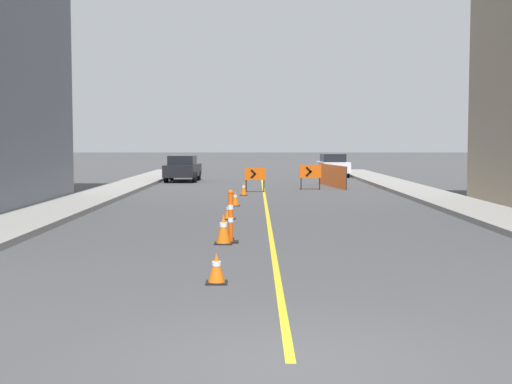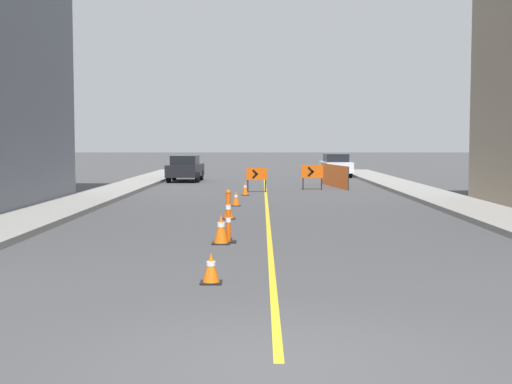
{
  "view_description": "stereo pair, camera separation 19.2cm",
  "coord_description": "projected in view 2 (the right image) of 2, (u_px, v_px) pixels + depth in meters",
  "views": [
    {
      "loc": [
        -0.38,
        -7.68,
        2.44
      ],
      "look_at": [
        -0.36,
        12.6,
        1.0
      ],
      "focal_mm": 50.0,
      "sensor_mm": 36.0,
      "label": 1
    },
    {
      "loc": [
        -0.19,
        -7.68,
        2.44
      ],
      "look_at": [
        -0.36,
        12.6,
        1.0
      ],
      "focal_mm": 50.0,
      "sensor_mm": 36.0,
      "label": 2
    }
  ],
  "objects": [
    {
      "name": "traffic_cone_nearest",
      "position": [
        211.0,
        268.0,
        12.25
      ],
      "size": [
        0.37,
        0.37,
        0.54
      ],
      "color": "black",
      "rests_on": "ground_plane"
    },
    {
      "name": "traffic_cone_third",
      "position": [
        229.0,
        211.0,
        22.4
      ],
      "size": [
        0.41,
        0.41,
        0.53
      ],
      "color": "black",
      "rests_on": "ground_plane"
    },
    {
      "name": "arrow_barricade_primary",
      "position": [
        257.0,
        175.0,
        34.12
      ],
      "size": [
        1.0,
        0.14,
        1.17
      ],
      "rotation": [
        0.0,
        0.0,
        0.08
      ],
      "color": "#EF560C",
      "rests_on": "ground_plane"
    },
    {
      "name": "sidewalk_right",
      "position": [
        423.0,
        193.0,
        32.69
      ],
      "size": [
        2.29,
        49.98,
        0.18
      ],
      "color": "gray",
      "rests_on": "ground_plane"
    },
    {
      "name": "ground_plane",
      "position": [
        279.0,
        364.0,
        7.83
      ],
      "size": [
        300.0,
        300.0,
        0.0
      ],
      "primitive_type": "plane",
      "color": "#424244"
    },
    {
      "name": "delineator_post_front",
      "position": [
        228.0,
        220.0,
        17.17
      ],
      "size": [
        0.37,
        0.37,
        1.28
      ],
      "color": "black",
      "rests_on": "ground_plane"
    },
    {
      "name": "sidewalk_left",
      "position": [
        109.0,
        193.0,
        32.81
      ],
      "size": [
        2.29,
        49.98,
        0.18
      ],
      "color": "gray",
      "rests_on": "ground_plane"
    },
    {
      "name": "safety_mesh_fence",
      "position": [
        334.0,
        176.0,
        38.28
      ],
      "size": [
        0.89,
        5.8,
        1.19
      ],
      "rotation": [
        0.0,
        0.0,
        1.72
      ],
      "color": "#EF560C",
      "rests_on": "ground_plane"
    },
    {
      "name": "traffic_cone_second",
      "position": [
        221.0,
        229.0,
        16.96
      ],
      "size": [
        0.44,
        0.44,
        0.72
      ],
      "color": "black",
      "rests_on": "ground_plane"
    },
    {
      "name": "parked_car_curb_mid",
      "position": [
        336.0,
        165.0,
        49.1
      ],
      "size": [
        2.02,
        4.39,
        1.59
      ],
      "rotation": [
        0.0,
        0.0,
        0.05
      ],
      "color": "silver",
      "rests_on": "ground_plane"
    },
    {
      "name": "traffic_cone_fifth",
      "position": [
        245.0,
        189.0,
        32.24
      ],
      "size": [
        0.35,
        0.35,
        0.62
      ],
      "color": "black",
      "rests_on": "ground_plane"
    },
    {
      "name": "arrow_barricade_secondary",
      "position": [
        312.0,
        172.0,
        35.92
      ],
      "size": [
        1.1,
        0.08,
        1.26
      ],
      "rotation": [
        0.0,
        0.0,
        0.0
      ],
      "color": "#EF560C",
      "rests_on": "ground_plane"
    },
    {
      "name": "parked_car_curb_near",
      "position": [
        185.0,
        168.0,
        43.48
      ],
      "size": [
        1.98,
        4.37,
        1.59
      ],
      "rotation": [
        0.0,
        0.0,
        -0.04
      ],
      "color": "black",
      "rests_on": "ground_plane"
    },
    {
      "name": "lane_stripe",
      "position": [
        266.0,
        194.0,
        32.76
      ],
      "size": [
        0.12,
        49.98,
        0.01
      ],
      "color": "gold",
      "rests_on": "ground_plane"
    },
    {
      "name": "traffic_cone_fourth",
      "position": [
        236.0,
        198.0,
        26.91
      ],
      "size": [
        0.35,
        0.35,
        0.59
      ],
      "color": "black",
      "rests_on": "ground_plane"
    }
  ]
}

